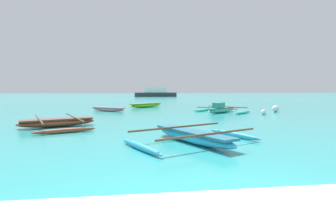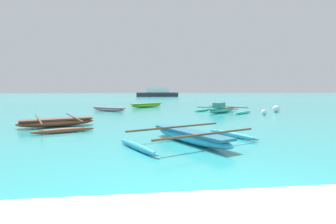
{
  "view_description": "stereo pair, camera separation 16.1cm",
  "coord_description": "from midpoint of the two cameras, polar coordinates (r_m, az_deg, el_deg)",
  "views": [
    {
      "loc": [
        -1.47,
        -3.16,
        1.83
      ],
      "look_at": [
        0.84,
        14.71,
        0.25
      ],
      "focal_mm": 28.0,
      "sensor_mm": 36.0,
      "label": 1
    },
    {
      "loc": [
        -1.31,
        -3.18,
        1.83
      ],
      "look_at": [
        0.84,
        14.71,
        0.25
      ],
      "focal_mm": 28.0,
      "sensor_mm": 36.0,
      "label": 2
    }
  ],
  "objects": [
    {
      "name": "moored_boat_4",
      "position": [
        20.9,
        11.31,
        0.59
      ],
      "size": [
        4.5,
        4.56,
        0.79
      ],
      "rotation": [
        0.0,
        0.0,
        0.74
      ],
      "color": "#40E2CD",
      "rests_on": "ground_plane"
    },
    {
      "name": "mooring_buoy_2",
      "position": [
        22.39,
        22.17,
        0.64
      ],
      "size": [
        0.54,
        0.54,
        0.54
      ],
      "color": "white",
      "rests_on": "ground_plane"
    },
    {
      "name": "moored_boat_1",
      "position": [
        22.25,
        -13.05,
        0.63
      ],
      "size": [
        2.98,
        2.22,
        0.32
      ],
      "rotation": [
        0.0,
        0.0,
        -0.58
      ],
      "color": "pink",
      "rests_on": "ground_plane"
    },
    {
      "name": "moored_boat_0",
      "position": [
        26.32,
        -5.04,
        1.5
      ],
      "size": [
        3.5,
        2.92,
        0.41
      ],
      "rotation": [
        0.0,
        0.0,
        0.66
      ],
      "color": "#74D722",
      "rests_on": "ground_plane"
    },
    {
      "name": "mooring_buoy_1",
      "position": [
        19.85,
        19.88,
        -0.03
      ],
      "size": [
        0.38,
        0.38,
        0.38
      ],
      "color": "white",
      "rests_on": "ground_plane"
    },
    {
      "name": "moored_boat_2",
      "position": [
        13.88,
        -23.25,
        -2.09
      ],
      "size": [
        4.1,
        5.17,
        0.45
      ],
      "rotation": [
        0.0,
        0.0,
        0.4
      ],
      "color": "brown",
      "rests_on": "ground_plane"
    },
    {
      "name": "distant_ferry",
      "position": [
        63.97,
        -2.82,
        4.17
      ],
      "size": [
        10.07,
        2.22,
        2.22
      ],
      "color": "#2D333D",
      "rests_on": "ground_plane"
    },
    {
      "name": "moored_boat_3",
      "position": [
        8.99,
        4.88,
        -5.32
      ],
      "size": [
        4.86,
        4.09,
        0.47
      ],
      "rotation": [
        0.0,
        0.0,
        -1.12
      ],
      "color": "#2EA5D4",
      "rests_on": "ground_plane"
    }
  ]
}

